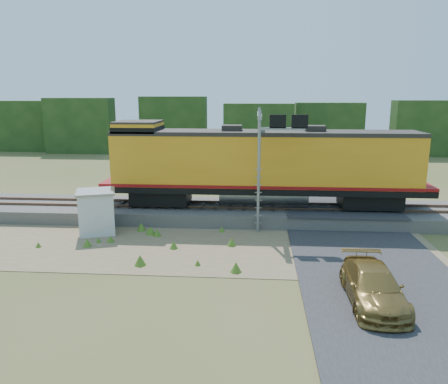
# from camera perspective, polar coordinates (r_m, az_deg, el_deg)

# --- Properties ---
(ground) EXTENTS (140.00, 140.00, 0.00)m
(ground) POSITION_cam_1_polar(r_m,az_deg,el_deg) (22.64, -0.09, -7.61)
(ground) COLOR #475123
(ground) RESTS_ON ground
(ballast) EXTENTS (70.00, 5.00, 0.80)m
(ballast) POSITION_cam_1_polar(r_m,az_deg,el_deg) (28.22, 0.84, -2.64)
(ballast) COLOR slate
(ballast) RESTS_ON ground
(rails) EXTENTS (70.00, 1.54, 0.16)m
(rails) POSITION_cam_1_polar(r_m,az_deg,el_deg) (28.10, 0.84, -1.70)
(rails) COLOR brown
(rails) RESTS_ON ballast
(dirt_shoulder) EXTENTS (26.00, 8.00, 0.03)m
(dirt_shoulder) POSITION_cam_1_polar(r_m,az_deg,el_deg) (23.33, -4.93, -7.00)
(dirt_shoulder) COLOR #8C7754
(dirt_shoulder) RESTS_ON ground
(road) EXTENTS (7.00, 66.00, 0.86)m
(road) POSITION_cam_1_polar(r_m,az_deg,el_deg) (23.86, 17.19, -6.89)
(road) COLOR #38383A
(road) RESTS_ON ground
(tree_line_north) EXTENTS (130.00, 3.00, 6.50)m
(tree_line_north) POSITION_cam_1_polar(r_m,az_deg,el_deg) (59.40, 2.73, 8.00)
(tree_line_north) COLOR #1B3914
(tree_line_north) RESTS_ON ground
(weed_clumps) EXTENTS (15.00, 6.20, 0.56)m
(weed_clumps) POSITION_cam_1_polar(r_m,az_deg,el_deg) (23.24, -8.77, -7.21)
(weed_clumps) COLOR #4A7321
(weed_clumps) RESTS_ON ground
(locomotive) EXTENTS (20.35, 3.10, 5.25)m
(locomotive) POSITION_cam_1_polar(r_m,az_deg,el_deg) (27.52, 4.65, 3.63)
(locomotive) COLOR black
(locomotive) RESTS_ON rails
(shed) EXTENTS (2.67, 2.67, 2.50)m
(shed) POSITION_cam_1_polar(r_m,az_deg,el_deg) (26.06, -16.28, -2.48)
(shed) COLOR silver
(shed) RESTS_ON ground
(signal_gantry) EXTENTS (2.77, 6.20, 6.98)m
(signal_gantry) POSITION_cam_1_polar(r_m,az_deg,el_deg) (26.65, 5.38, 6.99)
(signal_gantry) COLOR gray
(signal_gantry) RESTS_ON ground
(car) EXTENTS (2.00, 4.83, 1.40)m
(car) POSITION_cam_1_polar(r_m,az_deg,el_deg) (17.92, 18.91, -11.55)
(car) COLOR olive
(car) RESTS_ON ground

